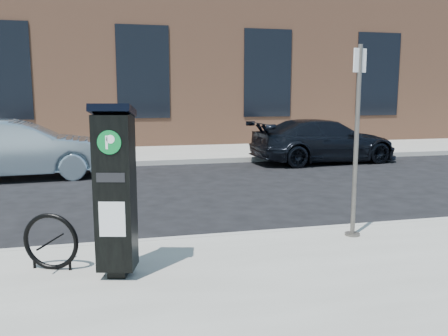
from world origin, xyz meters
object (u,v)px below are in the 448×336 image
object	(u,v)px
sign_pole	(356,143)
car_silver	(18,150)
parking_kiosk	(115,190)
car_dark	(324,141)
bike_rack	(51,242)

from	to	relation	value
sign_pole	car_silver	world-z (taller)	sign_pole
parking_kiosk	car_dark	distance (m)	10.93
sign_pole	car_dark	world-z (taller)	sign_pole
bike_rack	car_silver	xyz separation A→B (m)	(-1.59, 7.40, 0.28)
bike_rack	car_dark	bearing A→B (deg)	69.98
parking_kiosk	car_silver	xyz separation A→B (m)	(-2.35, 7.80, -0.39)
car_silver	car_dark	world-z (taller)	car_silver
sign_pole	parking_kiosk	bearing A→B (deg)	173.10
bike_rack	car_silver	bearing A→B (deg)	124.10
car_silver	car_dark	bearing A→B (deg)	-88.88
car_silver	sign_pole	bearing A→B (deg)	-144.98
parking_kiosk	car_dark	bearing A→B (deg)	67.24
parking_kiosk	sign_pole	world-z (taller)	sign_pole
sign_pole	car_silver	size ratio (longest dim) A/B	0.59
bike_rack	car_silver	size ratio (longest dim) A/B	0.15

